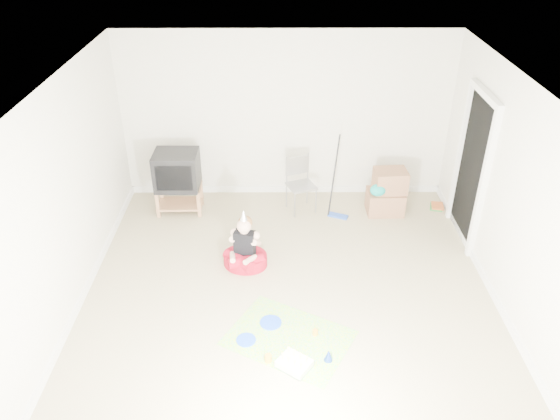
{
  "coord_description": "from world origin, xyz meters",
  "views": [
    {
      "loc": [
        -0.13,
        -5.32,
        4.33
      ],
      "look_at": [
        -0.1,
        0.4,
        0.9
      ],
      "focal_mm": 35.0,
      "sensor_mm": 36.0,
      "label": 1
    }
  ],
  "objects_px": {
    "seated_woman": "(245,253)",
    "birthday_cake": "(294,364)",
    "crt_tv": "(177,170)",
    "cardboard_boxes": "(387,193)",
    "folding_chair": "(301,186)",
    "tv_stand": "(180,196)"
  },
  "relations": [
    {
      "from": "crt_tv",
      "to": "seated_woman",
      "type": "relative_size",
      "value": 0.77
    },
    {
      "from": "tv_stand",
      "to": "cardboard_boxes",
      "type": "bearing_deg",
      "value": -0.81
    },
    {
      "from": "seated_woman",
      "to": "birthday_cake",
      "type": "xyz_separation_m",
      "value": [
        0.6,
        -1.79,
        -0.14
      ]
    },
    {
      "from": "tv_stand",
      "to": "crt_tv",
      "type": "distance_m",
      "value": 0.45
    },
    {
      "from": "tv_stand",
      "to": "cardboard_boxes",
      "type": "distance_m",
      "value": 3.14
    },
    {
      "from": "cardboard_boxes",
      "to": "birthday_cake",
      "type": "height_order",
      "value": "cardboard_boxes"
    },
    {
      "from": "folding_chair",
      "to": "seated_woman",
      "type": "xyz_separation_m",
      "value": [
        -0.79,
        -1.41,
        -0.24
      ]
    },
    {
      "from": "tv_stand",
      "to": "crt_tv",
      "type": "height_order",
      "value": "crt_tv"
    },
    {
      "from": "birthday_cake",
      "to": "cardboard_boxes",
      "type": "bearing_deg",
      "value": 64.8
    },
    {
      "from": "crt_tv",
      "to": "birthday_cake",
      "type": "bearing_deg",
      "value": -62.04
    },
    {
      "from": "folding_chair",
      "to": "birthday_cake",
      "type": "xyz_separation_m",
      "value": [
        -0.19,
        -3.2,
        -0.37
      ]
    },
    {
      "from": "crt_tv",
      "to": "birthday_cake",
      "type": "relative_size",
      "value": 1.55
    },
    {
      "from": "cardboard_boxes",
      "to": "birthday_cake",
      "type": "relative_size",
      "value": 1.67
    },
    {
      "from": "crt_tv",
      "to": "folding_chair",
      "type": "distance_m",
      "value": 1.87
    },
    {
      "from": "seated_woman",
      "to": "birthday_cake",
      "type": "relative_size",
      "value": 2.02
    },
    {
      "from": "seated_woman",
      "to": "crt_tv",
      "type": "bearing_deg",
      "value": 127.34
    },
    {
      "from": "cardboard_boxes",
      "to": "seated_woman",
      "type": "xyz_separation_m",
      "value": [
        -2.07,
        -1.35,
        -0.15
      ]
    },
    {
      "from": "folding_chair",
      "to": "birthday_cake",
      "type": "height_order",
      "value": "folding_chair"
    },
    {
      "from": "tv_stand",
      "to": "folding_chair",
      "type": "height_order",
      "value": "folding_chair"
    },
    {
      "from": "folding_chair",
      "to": "cardboard_boxes",
      "type": "relative_size",
      "value": 1.24
    },
    {
      "from": "cardboard_boxes",
      "to": "seated_woman",
      "type": "relative_size",
      "value": 0.83
    },
    {
      "from": "crt_tv",
      "to": "cardboard_boxes",
      "type": "height_order",
      "value": "crt_tv"
    }
  ]
}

